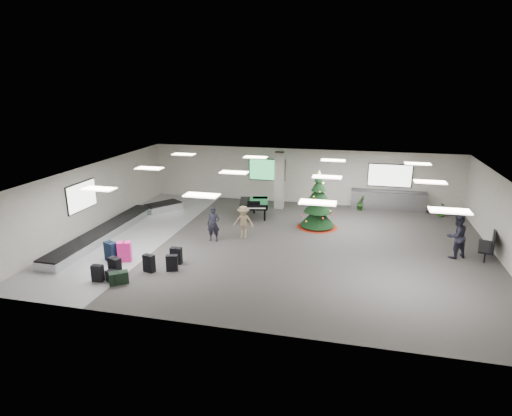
% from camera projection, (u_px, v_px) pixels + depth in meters
% --- Properties ---
extents(ground, '(18.00, 18.00, 0.00)m').
position_uv_depth(ground, '(278.00, 244.00, 18.95)').
color(ground, '#3D3A38').
rests_on(ground, ground).
extents(room_envelope, '(18.02, 14.02, 3.21)m').
position_uv_depth(room_envelope, '(273.00, 189.00, 19.00)').
color(room_envelope, '#B2ADA2').
rests_on(room_envelope, ground).
extents(baggage_carousel, '(2.28, 9.71, 0.43)m').
position_uv_depth(baggage_carousel, '(118.00, 227.00, 20.55)').
color(baggage_carousel, silver).
rests_on(baggage_carousel, ground).
extents(service_counter, '(4.05, 0.65, 1.08)m').
position_uv_depth(service_counter, '(388.00, 200.00, 23.89)').
color(service_counter, silver).
rests_on(service_counter, ground).
extents(suitcase_0, '(0.53, 0.40, 0.76)m').
position_uv_depth(suitcase_0, '(115.00, 267.00, 15.69)').
color(suitcase_0, black).
rests_on(suitcase_0, ground).
extents(suitcase_1, '(0.48, 0.33, 0.70)m').
position_uv_depth(suitcase_1, '(149.00, 263.00, 16.10)').
color(suitcase_1, black).
rests_on(suitcase_1, ground).
extents(pink_suitcase, '(0.58, 0.43, 0.84)m').
position_uv_depth(pink_suitcase, '(125.00, 252.00, 17.02)').
color(pink_suitcase, '#FF218C').
rests_on(pink_suitcase, ground).
extents(suitcase_3, '(0.45, 0.26, 0.69)m').
position_uv_depth(suitcase_3, '(176.00, 256.00, 16.83)').
color(suitcase_3, black).
rests_on(suitcase_3, ground).
extents(navy_suitcase, '(0.59, 0.48, 0.82)m').
position_uv_depth(navy_suitcase, '(111.00, 252.00, 17.06)').
color(navy_suitcase, black).
rests_on(navy_suitcase, ground).
extents(suitcase_5, '(0.43, 0.25, 0.64)m').
position_uv_depth(suitcase_5, '(98.00, 273.00, 15.34)').
color(suitcase_5, black).
rests_on(suitcase_5, ground).
extents(green_duffel, '(0.71, 0.65, 0.45)m').
position_uv_depth(green_duffel, '(119.00, 278.00, 15.19)').
color(green_duffel, black).
rests_on(green_duffel, ground).
extents(suitcase_7, '(0.48, 0.35, 0.65)m').
position_uv_depth(suitcase_7, '(172.00, 263.00, 16.20)').
color(suitcase_7, black).
rests_on(suitcase_7, ground).
extents(black_duffel, '(0.71, 0.59, 0.43)m').
position_uv_depth(black_duffel, '(114.00, 277.00, 15.30)').
color(black_duffel, black).
rests_on(black_duffel, ground).
extents(christmas_tree, '(2.01, 2.01, 2.87)m').
position_uv_depth(christmas_tree, '(318.00, 208.00, 20.89)').
color(christmas_tree, '#651009').
rests_on(christmas_tree, ground).
extents(grand_piano, '(1.78, 2.12, 1.06)m').
position_uv_depth(grand_piano, '(254.00, 204.00, 22.48)').
color(grand_piano, black).
rests_on(grand_piano, ground).
extents(bench, '(0.93, 1.68, 1.01)m').
position_uv_depth(bench, '(489.00, 244.00, 17.36)').
color(bench, black).
rests_on(bench, ground).
extents(traveler_a, '(0.61, 0.44, 1.58)m').
position_uv_depth(traveler_a, '(213.00, 224.00, 19.14)').
color(traveler_a, black).
rests_on(traveler_a, ground).
extents(traveler_b, '(1.01, 0.61, 1.53)m').
position_uv_depth(traveler_b, '(243.00, 222.00, 19.51)').
color(traveler_b, '#8D7657').
rests_on(traveler_b, ground).
extents(traveler_bench, '(1.13, 1.06, 1.84)m').
position_uv_depth(traveler_bench, '(457.00, 236.00, 17.25)').
color(traveler_bench, black).
rests_on(traveler_bench, ground).
extents(potted_plant_left, '(0.53, 0.51, 0.76)m').
position_uv_depth(potted_plant_left, '(361.00, 204.00, 23.81)').
color(potted_plant_left, '#173C13').
rests_on(potted_plant_left, ground).
extents(potted_plant_right, '(0.49, 0.49, 0.74)m').
position_uv_depth(potted_plant_right, '(442.00, 210.00, 22.73)').
color(potted_plant_right, '#173C13').
rests_on(potted_plant_right, ground).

